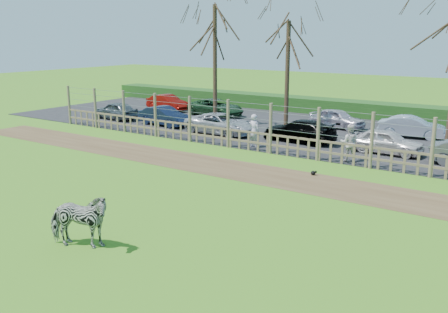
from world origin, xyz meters
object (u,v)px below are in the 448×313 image
Objects in this scene: visitor_a at (254,131)px; car_3 at (299,131)px; visitor_b at (349,143)px; car_0 at (116,111)px; tree_left at (215,36)px; zebra at (78,221)px; car_2 at (220,124)px; car_7 at (168,103)px; tree_mid at (288,50)px; car_11 at (412,127)px; car_4 at (387,141)px; car_1 at (164,116)px; car_8 at (216,107)px; crow at (313,173)px; car_10 at (337,119)px.

visitor_a reaches higher than car_3.
visitor_b reaches higher than car_0.
zebra is at bearing -66.10° from tree_left.
car_2 is (8.92, -0.23, 0.00)m from car_0.
car_0 is 5.15m from car_7.
tree_mid is 8.30m from car_11.
tree_mid is 8.33m from car_4.
car_1 is 1.00× the size of car_7.
tree_left is 4.57× the size of visitor_b.
visitor_a is at bearing -14.03° from zebra.
tree_mid is at bearing 101.30° from car_11.
car_3 is at bearing -83.23° from car_1.
tree_mid is 8.57m from visitor_b.
visitor_a is 9.42m from car_11.
car_8 is at bearing 71.17° from car_4.
tree_left is 1.90× the size of car_3.
visitor_a is 4.00m from car_2.
zebra is 16.04m from car_3.
visitor_b is 0.42× the size of car_3.
visitor_a is 0.40× the size of car_8.
tree_left is 1.82× the size of car_8.
car_7 is 4.59m from car_8.
tree_mid is at bearing -101.85° from car_8.
zebra reaches higher than car_7.
crow is 17.92m from car_0.
car_3 is (4.79, 0.63, 0.00)m from car_2.
car_3 and car_4 have the same top height.
car_3 is (-3.80, 2.67, -0.26)m from visitor_b.
car_11 is at bearing 19.20° from tree_mid.
car_1 and car_10 have the same top height.
car_10 is at bearing 42.63° from car_4.
car_8 is 1.19× the size of car_11.
zebra reaches higher than car_0.
tree_left reaches higher than car_4.
crow is 0.07× the size of car_10.
car_8 is at bearing 97.36° from car_10.
car_7 is (-17.26, 7.42, -0.26)m from visitor_b.
visitor_b reaches higher than zebra.
car_11 reaches higher than crow.
car_8 is at bearing 37.82° from car_2.
visitor_a reaches higher than zebra.
visitor_b is at bearing -95.34° from car_1.
visitor_b is (5.11, -0.08, 0.00)m from visitor_a.
car_3 is 14.27m from car_7.
car_2 and car_3 have the same top height.
tree_mid is 1.94× the size of car_10.
car_3 is (13.70, 0.39, 0.00)m from car_0.
tree_mid is at bearing -59.73° from visitor_b.
car_8 is 13.63m from car_11.
car_0 is at bearing 91.47° from car_4.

